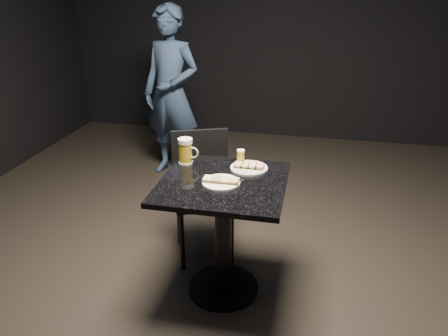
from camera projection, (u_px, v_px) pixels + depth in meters
The scene contains 10 objects.
floor at pixel (223, 289), 2.74m from camera, with size 6.00×6.00×0.00m, color black.
plate_large at pixel (221, 183), 2.40m from camera, with size 0.21×0.21×0.01m, color white.
plate_small at pixel (249, 168), 2.58m from camera, with size 0.22×0.22×0.01m, color silver.
patron at pixel (171, 94), 4.07m from camera, with size 0.58×0.38×1.60m, color navy.
table at pixel (223, 218), 2.54m from camera, with size 0.70×0.70×0.75m.
beer_mug at pixel (186, 151), 2.64m from camera, with size 0.13×0.09×0.16m.
beer_tumbler at pixel (241, 158), 2.63m from camera, with size 0.05×0.05×0.10m.
chair at pixel (202, 186), 2.95m from camera, with size 0.50×0.50×0.86m.
canapes_on_plate_large at pixel (221, 180), 2.40m from camera, with size 0.20×0.07×0.02m.
canapes_on_plate_small at pixel (249, 166), 2.58m from camera, with size 0.17×0.07×0.02m.
Camera 1 is at (0.47, -2.16, 1.79)m, focal length 35.00 mm.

